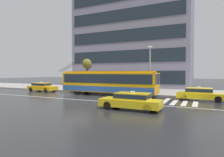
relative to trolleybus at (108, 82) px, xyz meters
The scene contains 17 objects.
ground_plane 4.34m from the trolleybus, 113.86° to the right, with size 160.00×160.00×0.00m, color #252628.
sidewalk_slab 6.97m from the trolleybus, 103.86° to the left, with size 80.00×10.00×0.14m, color gray.
crosswalk_stripe_edge_near 7.64m from the trolleybus, 15.87° to the right, with size 0.44×4.40×0.01m, color beige.
crosswalk_stripe_inner_a 8.49m from the trolleybus, 14.17° to the right, with size 0.44×4.40×0.01m, color beige.
crosswalk_stripe_center 9.35m from the trolleybus, 12.80° to the right, with size 0.44×4.40×0.01m, color beige.
crosswalk_stripe_inner_b 10.22m from the trolleybus, 11.67° to the right, with size 0.44×4.40×0.01m, color beige.
lane_centre_line 5.40m from the trolleybus, 108.45° to the right, with size 72.00×0.14×0.01m, color silver.
trolleybus is the anchor object (origin of this frame).
taxi_queued_behind_bus 10.99m from the trolleybus, behind, with size 4.53×1.88×1.39m.
taxi_ahead_of_bus 10.30m from the trolleybus, ahead, with size 4.48×1.97×1.39m.
taxi_oncoming_far 9.47m from the trolleybus, 53.17° to the right, with size 4.63×1.83×1.39m.
pedestrian_at_shelter 4.68m from the trolleybus, 83.11° to the left, with size 1.30×1.30×1.99m.
pedestrian_approaching_curb 3.48m from the trolleybus, 138.70° to the left, with size 1.56×1.56×2.07m.
pedestrian_walking_past 5.27m from the trolleybus, 135.95° to the left, with size 1.33×1.33×1.92m.
street_lamp 5.54m from the trolleybus, 28.11° to the left, with size 0.60×0.32×5.90m.
street_tree_bare 7.01m from the trolleybus, 145.73° to the left, with size 1.72×1.80×4.72m.
office_tower_corner_left 19.05m from the trolleybus, 98.04° to the left, with size 22.32×12.13×22.18m.
Camera 1 is at (12.09, -17.36, 2.76)m, focal length 30.87 mm.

